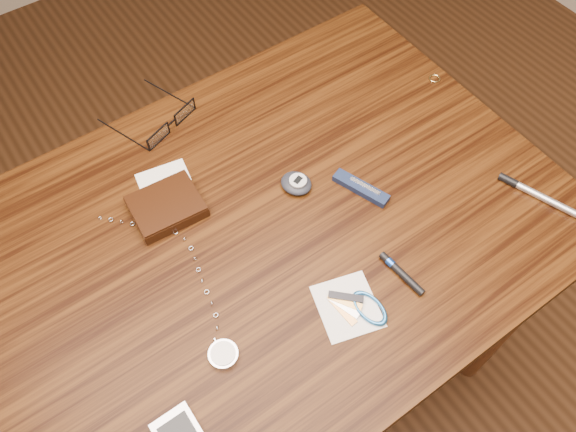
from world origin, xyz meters
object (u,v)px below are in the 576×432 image
wallet_and_card (166,206)px  pocket_watch (219,346)px  notepad_keys (358,307)px  pocket_knife (361,188)px  desk (261,261)px  eyeglasses (169,123)px  silver_pen (535,193)px  pedometer (296,183)px

wallet_and_card → pocket_watch: wallet_and_card is taller
notepad_keys → pocket_knife: 0.21m
desk → wallet_and_card: 0.19m
pocket_knife → eyeglasses: bearing=122.5°
wallet_and_card → eyeglasses: size_ratio=0.89×
desk → pocket_knife: bearing=-9.5°
pocket_watch → silver_pen: (0.57, -0.08, 0.00)m
pedometer → notepad_keys: 0.24m
pocket_watch → pedometer: size_ratio=5.01×
pedometer → notepad_keys: (-0.05, -0.23, -0.01)m
pedometer → notepad_keys: size_ratio=0.57×
wallet_and_card → pocket_knife: 0.32m
desk → pocket_watch: pocket_watch is taller
pedometer → notepad_keys: bearing=-102.8°
silver_pen → pedometer: bearing=142.3°
desk → wallet_and_card: (-0.10, 0.12, 0.11)m
silver_pen → wallet_and_card: bearing=147.7°
desk → pedometer: 0.15m
desk → pedometer: size_ratio=14.98×
pedometer → silver_pen: 0.40m
pocket_watch → notepad_keys: 0.21m
pocket_knife → silver_pen: size_ratio=0.69×
pocket_watch → notepad_keys: pocket_watch is taller
wallet_and_card → silver_pen: size_ratio=1.00×
notepad_keys → pocket_knife: (0.14, 0.16, 0.00)m
pocket_watch → notepad_keys: (0.20, -0.07, -0.00)m
pedometer → wallet_and_card: bearing=157.4°
eyeglasses → notepad_keys: (0.06, -0.47, -0.01)m
eyeglasses → wallet_and_card: bearing=-119.6°
pocket_watch → notepad_keys: bearing=-18.1°
desk → pocket_knife: (0.19, -0.03, 0.11)m
notepad_keys → eyeglasses: bearing=97.1°
desk → wallet_and_card: size_ratio=6.81×
notepad_keys → silver_pen: bearing=-1.6°
pocket_watch → pocket_knife: size_ratio=3.28×
pedometer → desk: bearing=-159.6°
pocket_watch → pedometer: pedometer is taller
wallet_and_card → pocket_knife: bearing=-28.0°
notepad_keys → silver_pen: size_ratio=0.79×
eyeglasses → pocket_watch: 0.43m
pocket_watch → silver_pen: bearing=-7.6°
desk → wallet_and_card: wallet_and_card is taller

